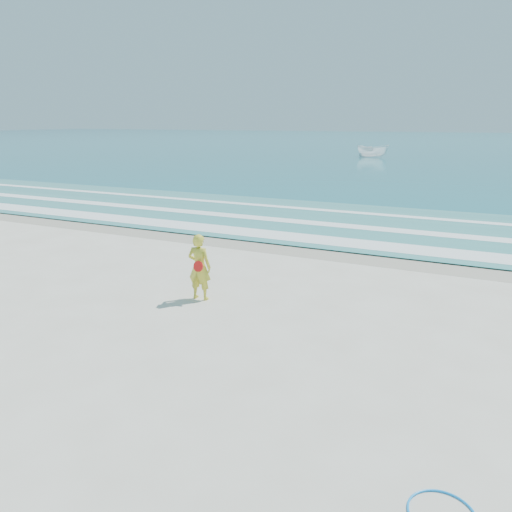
% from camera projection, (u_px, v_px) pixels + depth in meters
% --- Properties ---
extents(ground, '(400.00, 400.00, 0.00)m').
position_uv_depth(ground, '(172.00, 356.00, 9.61)').
color(ground, silver).
rests_on(ground, ground).
extents(wet_sand, '(400.00, 2.40, 0.00)m').
position_uv_depth(wet_sand, '(321.00, 250.00, 17.44)').
color(wet_sand, '#B2A893').
rests_on(wet_sand, ground).
extents(ocean, '(400.00, 190.00, 0.04)m').
position_uv_depth(ocean, '(472.00, 143.00, 100.91)').
color(ocean, '#19727F').
rests_on(ocean, ground).
extents(shallow, '(400.00, 10.00, 0.01)m').
position_uv_depth(shallow, '(358.00, 223.00, 21.77)').
color(shallow, '#59B7AD').
rests_on(shallow, ocean).
extents(foam_near, '(400.00, 1.40, 0.01)m').
position_uv_depth(foam_near, '(332.00, 241.00, 18.55)').
color(foam_near, white).
rests_on(foam_near, shallow).
extents(foam_mid, '(400.00, 0.90, 0.01)m').
position_uv_depth(foam_mid, '(353.00, 226.00, 21.07)').
color(foam_mid, white).
rests_on(foam_mid, shallow).
extents(foam_far, '(400.00, 0.60, 0.01)m').
position_uv_depth(foam_far, '(371.00, 214.00, 23.94)').
color(foam_far, white).
rests_on(foam_far, shallow).
extents(boat, '(4.14, 2.09, 1.53)m').
position_uv_depth(boat, '(373.00, 151.00, 60.43)').
color(boat, white).
rests_on(boat, ocean).
extents(woman, '(0.64, 0.44, 1.69)m').
position_uv_depth(woman, '(199.00, 267.00, 12.47)').
color(woman, gold).
rests_on(woman, ground).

